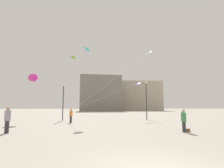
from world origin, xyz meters
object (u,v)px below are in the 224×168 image
at_px(person_in_green, 184,120).
at_px(lamppost_west, 146,94).
at_px(kite_lime_delta, 73,59).
at_px(lamppost_east, 63,95).
at_px(kite_amber_diamond, 149,53).
at_px(building_centre_hall, 137,96).
at_px(handbag_beside_flyer, 188,130).
at_px(kite_magenta_diamond, 33,78).
at_px(building_left_hall, 100,94).
at_px(kite_violet_diamond, 137,84).
at_px(person_in_grey, 7,118).
at_px(person_in_orange, 71,115).
at_px(kite_cyan_diamond, 87,50).

height_order(person_in_green, lamppost_west, lamppost_west).
xyz_separation_m(kite_lime_delta, lamppost_east, (-0.21, -6.83, -6.82)).
distance_m(kite_amber_diamond, building_centre_hall, 47.74).
height_order(person_in_green, handbag_beside_flyer, person_in_green).
distance_m(person_in_green, kite_magenta_diamond, 17.68).
bearing_deg(building_left_hall, kite_violet_diamond, -84.84).
height_order(kite_lime_delta, building_centre_hall, building_centre_hall).
relative_size(person_in_grey, handbag_beside_flyer, 5.77).
xyz_separation_m(person_in_orange, building_left_hall, (3.71, 55.54, 6.45)).
height_order(kite_lime_delta, building_left_hall, building_left_hall).
bearing_deg(handbag_beside_flyer, person_in_orange, 140.38).
xyz_separation_m(person_in_green, kite_lime_delta, (-10.66, 18.25, 9.23)).
xyz_separation_m(person_in_grey, building_left_hall, (6.89, 63.25, 6.32)).
relative_size(kite_cyan_diamond, building_centre_hall, 0.36).
bearing_deg(building_left_hall, lamppost_west, -83.22).
bearing_deg(kite_magenta_diamond, building_left_hall, 80.94).
xyz_separation_m(kite_amber_diamond, handbag_beside_flyer, (-4.79, -25.76, -13.87)).
relative_size(person_in_grey, kite_lime_delta, 0.17).
relative_size(kite_cyan_diamond, handbag_beside_flyer, 25.21).
distance_m(kite_lime_delta, building_left_hall, 45.73).
height_order(person_in_orange, building_left_hall, building_left_hall).
xyz_separation_m(kite_amber_diamond, lamppost_west, (-4.59, -13.81, -10.38)).
relative_size(building_centre_hall, handbag_beside_flyer, 70.85).
bearing_deg(person_in_grey, building_left_hall, -104.55).
distance_m(kite_violet_diamond, lamppost_east, 10.12).
distance_m(person_in_green, kite_violet_diamond, 12.33).
bearing_deg(kite_cyan_diamond, lamppost_east, 144.73).
bearing_deg(kite_lime_delta, person_in_green, -59.73).
bearing_deg(kite_amber_diamond, person_in_orange, -129.05).
bearing_deg(kite_amber_diamond, building_centre_hall, 81.12).
height_order(kite_amber_diamond, lamppost_west, kite_amber_diamond).
distance_m(kite_violet_diamond, building_left_hall, 52.27).
distance_m(person_in_orange, lamppost_east, 4.42).
bearing_deg(building_left_hall, kite_amber_diamond, -74.16).
xyz_separation_m(kite_violet_diamond, kite_amber_diamond, (6.02, 14.25, 9.02)).
xyz_separation_m(kite_cyan_diamond, handbag_beside_flyer, (8.07, -9.10, -8.85)).
distance_m(person_in_orange, kite_magenta_diamond, 6.80).
distance_m(person_in_orange, kite_amber_diamond, 26.38).
bearing_deg(kite_lime_delta, kite_cyan_diamond, -72.01).
xyz_separation_m(kite_cyan_diamond, building_centre_hall, (20.14, 63.29, -2.15)).
bearing_deg(kite_magenta_diamond, lamppost_east, 29.61).
xyz_separation_m(person_in_orange, handbag_beside_flyer, (9.64, -7.98, -0.77)).
distance_m(kite_violet_diamond, building_centre_hall, 62.34).
distance_m(person_in_grey, building_centre_hall, 76.51).
relative_size(lamppost_west, handbag_beside_flyer, 17.04).
relative_size(person_in_grey, kite_violet_diamond, 0.20).
bearing_deg(kite_magenta_diamond, kite_lime_delta, 67.88).
height_order(kite_violet_diamond, lamppost_west, lamppost_west).
bearing_deg(handbag_beside_flyer, kite_violet_diamond, 96.11).
relative_size(kite_lime_delta, handbag_beside_flyer, 34.65).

